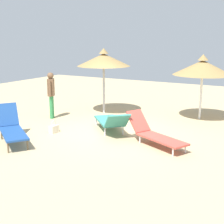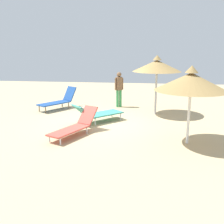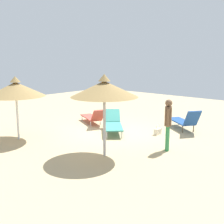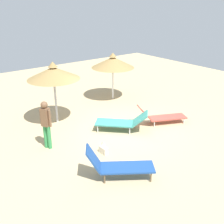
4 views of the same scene
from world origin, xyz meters
name	(u,v)px [view 1 (image 1 of 4)]	position (x,y,z in m)	size (l,w,h in m)	color
ground	(114,132)	(0.00, 0.00, -0.05)	(24.00, 24.00, 0.10)	tan
parasol_umbrella_front	(104,60)	(1.67, -2.12, 2.13)	(2.10, 2.10, 2.59)	#B2B2B7
parasol_umbrella_edge	(203,68)	(-2.00, -3.00, 1.93)	(2.16, 2.16, 2.40)	white
lounge_chair_near_left	(111,121)	(-0.01, 0.18, 0.39)	(1.93, 1.93, 0.81)	teal
lounge_chair_far_right	(154,133)	(-1.67, 0.65, 0.34)	(2.12, 1.38, 0.84)	#CC4C3F
lounge_chair_center	(12,127)	(2.07, 2.44, 0.43)	(1.95, 1.61, 1.00)	#1E478C
person_standing_back	(51,92)	(2.91, -0.36, 0.99)	(0.31, 0.40, 1.73)	#338C4C
handbag	(54,129)	(1.59, 1.12, 0.14)	(0.17, 0.34, 0.41)	beige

